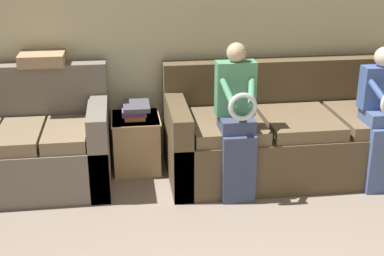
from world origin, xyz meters
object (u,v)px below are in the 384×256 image
at_px(child_left_seated, 237,117).
at_px(book_stack, 135,110).
at_px(couch_main, 293,135).
at_px(throw_pillow, 43,58).
at_px(couch_side, 25,146).
at_px(child_right_seated, 383,114).
at_px(side_shelf, 136,142).

xyz_separation_m(child_left_seated, book_stack, (-0.78, 0.62, -0.12)).
distance_m(couch_main, throw_pillow, 2.30).
distance_m(couch_side, child_left_seated, 1.82).
bearing_deg(couch_main, throw_pillow, 170.91).
xyz_separation_m(couch_side, book_stack, (0.95, 0.17, 0.22)).
height_order(child_right_seated, book_stack, child_right_seated).
xyz_separation_m(side_shelf, book_stack, (-0.00, -0.00, 0.31)).
bearing_deg(book_stack, side_shelf, 85.50).
distance_m(couch_main, side_shelf, 1.41).
bearing_deg(throw_pillow, side_shelf, -9.40).
bearing_deg(throw_pillow, child_right_seated, -15.35).
bearing_deg(throw_pillow, couch_main, -9.09).
bearing_deg(couch_side, side_shelf, 10.19).
height_order(side_shelf, book_stack, book_stack).
distance_m(child_right_seated, book_stack, 2.10).
relative_size(couch_main, side_shelf, 4.56).
height_order(child_left_seated, side_shelf, child_left_seated).
height_order(couch_main, side_shelf, couch_main).
height_order(couch_main, couch_side, couch_side).
relative_size(child_left_seated, throw_pillow, 3.31).
relative_size(child_right_seated, throw_pillow, 3.13).
relative_size(child_left_seated, book_stack, 3.93).
bearing_deg(couch_main, side_shelf, 171.08).
bearing_deg(book_stack, couch_side, -170.05).
relative_size(child_right_seated, side_shelf, 2.40).
bearing_deg(child_left_seated, side_shelf, 141.28).
distance_m(couch_main, book_stack, 1.43).
distance_m(couch_side, throw_pillow, 0.77).
height_order(couch_side, book_stack, couch_side).
bearing_deg(child_right_seated, child_left_seated, 179.68).
xyz_separation_m(child_right_seated, book_stack, (-2.00, 0.63, -0.09)).
height_order(couch_side, child_left_seated, child_left_seated).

